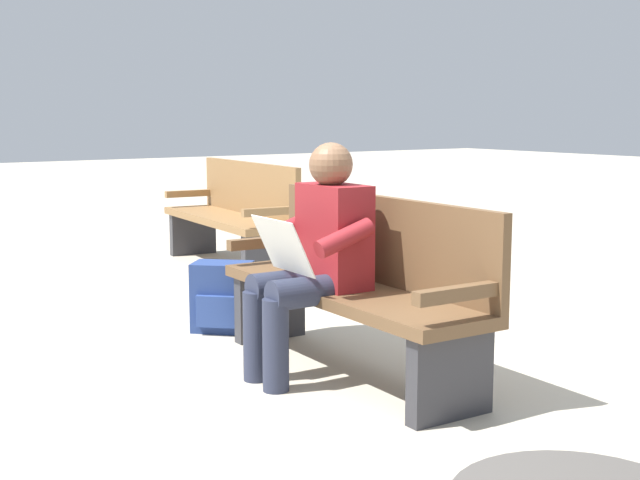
{
  "coord_description": "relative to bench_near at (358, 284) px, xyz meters",
  "views": [
    {
      "loc": [
        -3.47,
        2.52,
        1.33
      ],
      "look_at": [
        0.02,
        0.15,
        0.7
      ],
      "focal_mm": 48.51,
      "sensor_mm": 36.0,
      "label": 1
    }
  ],
  "objects": [
    {
      "name": "bench_far",
      "position": [
        3.05,
        -0.94,
        0.0
      ],
      "size": [
        1.83,
        0.62,
        0.9
      ],
      "rotation": [
        0.0,
        0.0,
        -0.08
      ],
      "color": "olive",
      "rests_on": "ground"
    },
    {
      "name": "ground_plane",
      "position": [
        0.0,
        0.07,
        -0.46
      ],
      "size": [
        40.0,
        40.0,
        0.0
      ],
      "primitive_type": "plane",
      "color": "#B7AD99"
    },
    {
      "name": "bench_near",
      "position": [
        0.0,
        0.0,
        0.0
      ],
      "size": [
        1.81,
        0.53,
        0.9
      ],
      "rotation": [
        0.0,
        0.0,
        -0.03
      ],
      "color": "brown",
      "rests_on": "ground"
    },
    {
      "name": "person_seated",
      "position": [
        0.05,
        0.23,
        0.17
      ],
      "size": [
        0.58,
        0.58,
        1.18
      ],
      "rotation": [
        0.0,
        0.0,
        -0.03
      ],
      "color": "maroon",
      "rests_on": "ground"
    },
    {
      "name": "backpack",
      "position": [
        1.13,
        0.19,
        -0.25
      ],
      "size": [
        0.41,
        0.41,
        0.42
      ],
      "rotation": [
        0.0,
        0.0,
        0.81
      ],
      "color": "navy",
      "rests_on": "ground"
    }
  ]
}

